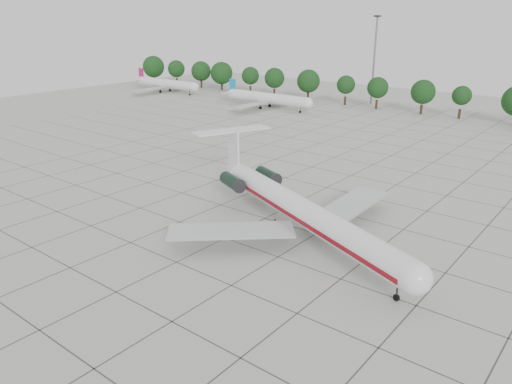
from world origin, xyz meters
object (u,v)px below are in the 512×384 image
Objects in this scene: ground_crew at (402,258)px; bg_airliner_a at (166,84)px; bg_airliner_b at (267,98)px; floodlight_mast at (374,55)px; main_airliner at (296,207)px.

ground_crew is 0.06× the size of bg_airliner_a.
ground_crew is 0.06× the size of bg_airliner_b.
ground_crew is 106.33m from floodlight_mast.
main_airliner is at bearing -50.44° from bg_airliner_b.
bg_airliner_b is (-55.45, 67.12, -0.52)m from main_airliner.
bg_airliner_b is 1.11× the size of floodlight_mast.
ground_crew is at bearing -31.17° from bg_airliner_a.
bg_airliner_a is 71.11m from floodlight_mast.
floodlight_mast is at bearing 133.96° from main_airliner.
floodlight_mast is (-49.62, 93.07, 13.44)m from ground_crew.
bg_airliner_a is 46.77m from bg_airliner_b.
main_airliner is 100.56m from floodlight_mast.
floodlight_mast is at bearing -83.13° from ground_crew.
floodlight_mast reaches higher than bg_airliner_b.
bg_airliner_b is 34.74m from floodlight_mast.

